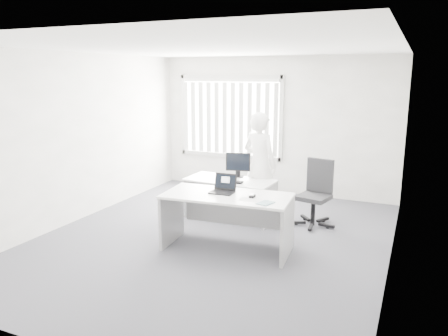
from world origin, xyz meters
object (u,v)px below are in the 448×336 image
at_px(laptop, 222,184).
at_px(monitor, 238,165).
at_px(desk_near, 227,210).
at_px(person, 260,164).
at_px(office_chair, 315,205).
at_px(desk_far, 230,190).

xyz_separation_m(laptop, monitor, (-0.36, 1.47, -0.03)).
xyz_separation_m(desk_near, monitor, (-0.45, 1.51, 0.32)).
bearing_deg(monitor, desk_near, -86.12).
height_order(desk_near, laptop, laptop).
relative_size(person, monitor, 4.25).
bearing_deg(office_chair, monitor, -165.65).
distance_m(desk_near, person, 1.71).
xyz_separation_m(person, monitor, (-0.34, -0.17, -0.01)).
bearing_deg(person, desk_far, 63.01).
relative_size(desk_far, office_chair, 1.42).
height_order(desk_far, person, person).
relative_size(office_chair, laptop, 3.30).
xyz_separation_m(desk_near, desk_far, (-0.51, 1.27, -0.09)).
bearing_deg(monitor, office_chair, -10.86).
height_order(laptop, monitor, monitor).
distance_m(person, monitor, 0.38).
xyz_separation_m(desk_near, laptop, (-0.10, 0.04, 0.35)).
bearing_deg(office_chair, laptop, -110.89).
bearing_deg(laptop, desk_far, 106.34).
distance_m(desk_near, laptop, 0.37).
distance_m(desk_near, office_chair, 1.81).
distance_m(desk_near, desk_far, 1.37).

